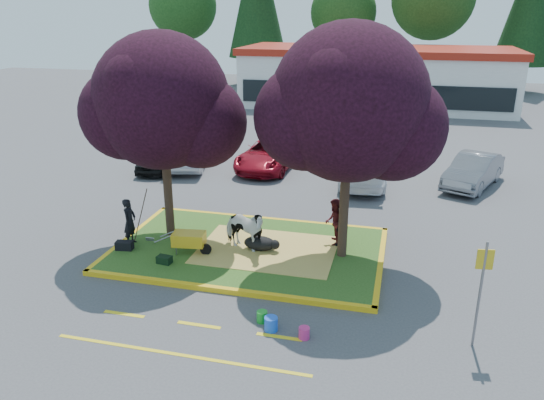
% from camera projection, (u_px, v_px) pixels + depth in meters
% --- Properties ---
extents(ground, '(90.00, 90.00, 0.00)m').
position_uv_depth(ground, '(248.00, 252.00, 16.64)').
color(ground, '#424244').
rests_on(ground, ground).
extents(median_island, '(8.00, 5.00, 0.15)m').
position_uv_depth(median_island, '(248.00, 250.00, 16.61)').
color(median_island, '#294F18').
rests_on(median_island, ground).
extents(curb_near, '(8.30, 0.16, 0.15)m').
position_uv_depth(curb_near, '(221.00, 290.00, 14.26)').
color(curb_near, yellow).
rests_on(curb_near, ground).
extents(curb_far, '(8.30, 0.16, 0.15)m').
position_uv_depth(curb_far, '(269.00, 220.00, 18.96)').
color(curb_far, yellow).
rests_on(curb_far, ground).
extents(curb_left, '(0.16, 5.30, 0.15)m').
position_uv_depth(curb_left, '(130.00, 237.00, 17.55)').
color(curb_left, yellow).
rests_on(curb_left, ground).
extents(curb_right, '(0.16, 5.30, 0.15)m').
position_uv_depth(curb_right, '(380.00, 264.00, 15.67)').
color(curb_right, yellow).
rests_on(curb_right, ground).
extents(straw_bedding, '(4.20, 3.00, 0.01)m').
position_uv_depth(straw_bedding, '(267.00, 250.00, 16.45)').
color(straw_bedding, '#E0C85C').
rests_on(straw_bedding, median_island).
extents(tree_purple_left, '(5.06, 4.20, 6.51)m').
position_uv_depth(tree_purple_left, '(162.00, 108.00, 16.13)').
color(tree_purple_left, black).
rests_on(tree_purple_left, median_island).
extents(tree_purple_right, '(5.30, 4.40, 6.82)m').
position_uv_depth(tree_purple_right, '(350.00, 111.00, 14.57)').
color(tree_purple_right, black).
rests_on(tree_purple_right, median_island).
extents(fire_lane_stripe_a, '(1.10, 0.12, 0.01)m').
position_uv_depth(fire_lane_stripe_a, '(124.00, 314.00, 13.27)').
color(fire_lane_stripe_a, yellow).
rests_on(fire_lane_stripe_a, ground).
extents(fire_lane_stripe_b, '(1.10, 0.12, 0.01)m').
position_uv_depth(fire_lane_stripe_b, '(199.00, 325.00, 12.81)').
color(fire_lane_stripe_b, yellow).
rests_on(fire_lane_stripe_b, ground).
extents(fire_lane_stripe_c, '(1.10, 0.12, 0.01)m').
position_uv_depth(fire_lane_stripe_c, '(279.00, 337.00, 12.35)').
color(fire_lane_stripe_c, yellow).
rests_on(fire_lane_stripe_c, ground).
extents(fire_lane_long, '(6.00, 0.10, 0.01)m').
position_uv_depth(fire_lane_long, '(179.00, 355.00, 11.71)').
color(fire_lane_long, yellow).
rests_on(fire_lane_long, ground).
extents(retail_building, '(20.40, 8.40, 4.40)m').
position_uv_depth(retail_building, '(376.00, 76.00, 40.91)').
color(retail_building, silver).
rests_on(retail_building, ground).
extents(treeline, '(46.58, 7.80, 14.63)m').
position_uv_depth(treeline, '(378.00, 2.00, 47.98)').
color(treeline, black).
rests_on(treeline, ground).
extents(cow, '(1.77, 1.24, 1.37)m').
position_uv_depth(cow, '(244.00, 229.00, 16.23)').
color(cow, silver).
rests_on(cow, median_island).
extents(calf, '(1.15, 0.89, 0.44)m').
position_uv_depth(calf, '(260.00, 243.00, 16.38)').
color(calf, black).
rests_on(calf, median_island).
extents(handler, '(0.38, 0.56, 1.50)m').
position_uv_depth(handler, '(130.00, 222.00, 16.63)').
color(handler, black).
rests_on(handler, median_island).
extents(visitor_a, '(0.63, 0.77, 1.49)m').
position_uv_depth(visitor_a, '(334.00, 222.00, 16.62)').
color(visitor_a, '#4B1519').
rests_on(visitor_a, median_island).
extents(visitor_b, '(0.53, 0.85, 1.35)m').
position_uv_depth(visitor_b, '(342.00, 226.00, 16.51)').
color(visitor_b, black).
rests_on(visitor_b, median_island).
extents(wheelbarrow, '(1.75, 0.71, 0.66)m').
position_uv_depth(wheelbarrow, '(189.00, 239.00, 16.10)').
color(wheelbarrow, black).
rests_on(wheelbarrow, median_island).
extents(gear_bag_dark, '(0.56, 0.36, 0.27)m').
position_uv_depth(gear_bag_dark, '(124.00, 245.00, 16.43)').
color(gear_bag_dark, black).
rests_on(gear_bag_dark, median_island).
extents(gear_bag_green, '(0.45, 0.32, 0.23)m').
position_uv_depth(gear_bag_green, '(164.00, 260.00, 15.55)').
color(gear_bag_green, black).
rests_on(gear_bag_green, median_island).
extents(sign_post, '(0.36, 0.08, 2.58)m').
position_uv_depth(sign_post, '(481.00, 283.00, 11.50)').
color(sign_post, slate).
rests_on(sign_post, ground).
extents(bucket_green, '(0.31, 0.31, 0.28)m').
position_uv_depth(bucket_green, '(262.00, 317.00, 12.91)').
color(bucket_green, '#179725').
rests_on(bucket_green, ground).
extents(bucket_pink, '(0.29, 0.29, 0.28)m').
position_uv_depth(bucket_pink, '(304.00, 333.00, 12.26)').
color(bucket_pink, '#D52F78').
rests_on(bucket_pink, ground).
extents(bucket_blue, '(0.43, 0.43, 0.34)m').
position_uv_depth(bucket_blue, '(271.00, 324.00, 12.56)').
color(bucket_blue, blue).
rests_on(bucket_blue, ground).
extents(car_black, '(1.76, 3.60, 1.18)m').
position_uv_depth(car_black, '(159.00, 158.00, 24.91)').
color(car_black, black).
rests_on(car_black, ground).
extents(car_silver, '(2.64, 4.88, 1.53)m').
position_uv_depth(car_silver, '(190.00, 150.00, 25.46)').
color(car_silver, '#AAADB2').
rests_on(car_silver, ground).
extents(car_red, '(2.62, 5.06, 1.36)m').
position_uv_depth(car_red, '(270.00, 154.00, 25.11)').
color(car_red, maroon).
rests_on(car_red, ground).
extents(car_white, '(2.38, 5.05, 1.42)m').
position_uv_depth(car_white, '(363.00, 167.00, 22.94)').
color(car_white, white).
rests_on(car_white, ground).
extents(car_grey, '(2.98, 4.46, 1.39)m').
position_uv_depth(car_grey, '(473.00, 171.00, 22.54)').
color(car_grey, slate).
rests_on(car_grey, ground).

